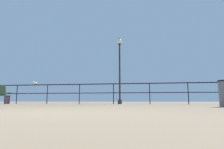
{
  "coord_description": "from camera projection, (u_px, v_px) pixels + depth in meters",
  "views": [
    {
      "loc": [
        1.46,
        -2.57,
        0.18
      ],
      "look_at": [
        0.0,
        6.54,
        1.48
      ],
      "focal_mm": 29.79,
      "sensor_mm": 36.0,
      "label": 1
    }
  ],
  "objects": [
    {
      "name": "lamppost_center",
      "position": [
        120.0,
        65.0,
        10.09
      ],
      "size": [
        0.27,
        0.27,
        3.66
      ],
      "color": "#282A20",
      "rests_on": "ground_plane"
    },
    {
      "name": "ground_plane",
      "position": [
        41.0,
        113.0,
        2.71
      ],
      "size": [
        60.0,
        60.0,
        0.0
      ],
      "primitive_type": "plane",
      "color": "#856F56"
    },
    {
      "name": "pier_railing",
      "position": [
        113.0,
        89.0,
        9.7
      ],
      "size": [
        22.28,
        0.05,
        1.07
      ],
      "color": "black",
      "rests_on": "ground_plane"
    },
    {
      "name": "seagull_on_rail",
      "position": [
        35.0,
        83.0,
        10.45
      ],
      "size": [
        0.37,
        0.24,
        0.18
      ],
      "color": "silver",
      "rests_on": "pier_railing"
    }
  ]
}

